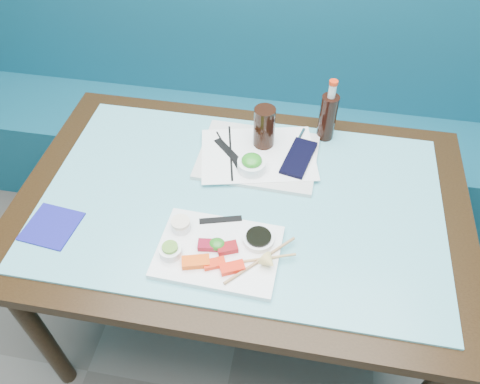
% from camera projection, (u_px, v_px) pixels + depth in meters
% --- Properties ---
extents(booth_bench, '(3.00, 0.56, 1.17)m').
position_uv_depth(booth_bench, '(271.00, 124.00, 2.28)').
color(booth_bench, navy).
rests_on(booth_bench, ground).
extents(dining_table, '(1.40, 0.90, 0.75)m').
position_uv_depth(dining_table, '(241.00, 218.00, 1.51)').
color(dining_table, black).
rests_on(dining_table, ground).
extents(glass_top, '(1.22, 0.76, 0.01)m').
position_uv_depth(glass_top, '(241.00, 200.00, 1.45)').
color(glass_top, '#5EB2BD').
rests_on(glass_top, dining_table).
extents(sashimi_plate, '(0.35, 0.25, 0.02)m').
position_uv_depth(sashimi_plate, '(218.00, 252.00, 1.30)').
color(sashimi_plate, white).
rests_on(sashimi_plate, glass_top).
extents(salmon_left, '(0.08, 0.06, 0.02)m').
position_uv_depth(salmon_left, '(196.00, 262.00, 1.26)').
color(salmon_left, '#FF500A').
rests_on(salmon_left, sashimi_plate).
extents(salmon_mid, '(0.07, 0.05, 0.01)m').
position_uv_depth(salmon_mid, '(214.00, 264.00, 1.25)').
color(salmon_mid, '#F72809').
rests_on(salmon_mid, sashimi_plate).
extents(salmon_right, '(0.07, 0.06, 0.02)m').
position_uv_depth(salmon_right, '(232.00, 268.00, 1.24)').
color(salmon_right, '#FF230A').
rests_on(salmon_right, sashimi_plate).
extents(tuna_left, '(0.06, 0.04, 0.02)m').
position_uv_depth(tuna_left, '(208.00, 245.00, 1.29)').
color(tuna_left, maroon).
rests_on(tuna_left, sashimi_plate).
extents(tuna_right, '(0.06, 0.05, 0.02)m').
position_uv_depth(tuna_right, '(227.00, 248.00, 1.29)').
color(tuna_right, maroon).
rests_on(tuna_right, sashimi_plate).
extents(seaweed_garnish, '(0.06, 0.06, 0.03)m').
position_uv_depth(seaweed_garnish, '(217.00, 244.00, 1.29)').
color(seaweed_garnish, '#23771B').
rests_on(seaweed_garnish, sashimi_plate).
extents(ramekin_wasabi, '(0.07, 0.07, 0.03)m').
position_uv_depth(ramekin_wasabi, '(171.00, 251.00, 1.27)').
color(ramekin_wasabi, white).
rests_on(ramekin_wasabi, sashimi_plate).
extents(wasabi_fill, '(0.04, 0.04, 0.01)m').
position_uv_depth(wasabi_fill, '(170.00, 247.00, 1.26)').
color(wasabi_fill, '#5D9831').
rests_on(wasabi_fill, ramekin_wasabi).
extents(ramekin_ginger, '(0.06, 0.06, 0.02)m').
position_uv_depth(ramekin_ginger, '(181.00, 226.00, 1.33)').
color(ramekin_ginger, white).
rests_on(ramekin_ginger, sashimi_plate).
extents(ginger_fill, '(0.07, 0.07, 0.01)m').
position_uv_depth(ginger_fill, '(180.00, 222.00, 1.32)').
color(ginger_fill, beige).
rests_on(ginger_fill, ramekin_ginger).
extents(soy_dish, '(0.09, 0.09, 0.02)m').
position_uv_depth(soy_dish, '(259.00, 239.00, 1.31)').
color(soy_dish, white).
rests_on(soy_dish, sashimi_plate).
extents(soy_fill, '(0.08, 0.08, 0.01)m').
position_uv_depth(soy_fill, '(259.00, 237.00, 1.30)').
color(soy_fill, black).
rests_on(soy_fill, soy_dish).
extents(lemon_wedge, '(0.06, 0.06, 0.04)m').
position_uv_depth(lemon_wedge, '(269.00, 262.00, 1.24)').
color(lemon_wedge, '#FFDA78').
rests_on(lemon_wedge, sashimi_plate).
extents(chopstick_sleeve, '(0.13, 0.05, 0.00)m').
position_uv_depth(chopstick_sleeve, '(221.00, 220.00, 1.36)').
color(chopstick_sleeve, black).
rests_on(chopstick_sleeve, sashimi_plate).
extents(wooden_chopstick_a, '(0.21, 0.08, 0.01)m').
position_uv_depth(wooden_chopstick_a, '(257.00, 260.00, 1.27)').
color(wooden_chopstick_a, tan).
rests_on(wooden_chopstick_a, sashimi_plate).
extents(wooden_chopstick_b, '(0.17, 0.18, 0.01)m').
position_uv_depth(wooden_chopstick_b, '(260.00, 260.00, 1.26)').
color(wooden_chopstick_b, '#A5794E').
rests_on(wooden_chopstick_b, sashimi_plate).
extents(serving_tray, '(0.40, 0.30, 0.01)m').
position_uv_depth(serving_tray, '(258.00, 156.00, 1.56)').
color(serving_tray, silver).
rests_on(serving_tray, glass_top).
extents(paper_placemat, '(0.42, 0.34, 0.00)m').
position_uv_depth(paper_placemat, '(258.00, 154.00, 1.56)').
color(paper_placemat, white).
rests_on(paper_placemat, serving_tray).
extents(seaweed_bowl, '(0.12, 0.12, 0.04)m').
position_uv_depth(seaweed_bowl, '(252.00, 166.00, 1.49)').
color(seaweed_bowl, white).
rests_on(seaweed_bowl, serving_tray).
extents(seaweed_salad, '(0.08, 0.08, 0.03)m').
position_uv_depth(seaweed_salad, '(252.00, 160.00, 1.48)').
color(seaweed_salad, '#278B20').
rests_on(seaweed_salad, seaweed_bowl).
extents(cola_glass, '(0.09, 0.09, 0.15)m').
position_uv_depth(cola_glass, '(264.00, 127.00, 1.54)').
color(cola_glass, black).
rests_on(cola_glass, serving_tray).
extents(navy_pouch, '(0.11, 0.19, 0.01)m').
position_uv_depth(navy_pouch, '(299.00, 158.00, 1.54)').
color(navy_pouch, black).
rests_on(navy_pouch, serving_tray).
extents(fork, '(0.03, 0.09, 0.01)m').
position_uv_depth(fork, '(300.00, 137.00, 1.61)').
color(fork, silver).
rests_on(fork, serving_tray).
extents(black_chopstick_a, '(0.12, 0.19, 0.01)m').
position_uv_depth(black_chopstick_a, '(228.00, 152.00, 1.56)').
color(black_chopstick_a, black).
rests_on(black_chopstick_a, serving_tray).
extents(black_chopstick_b, '(0.07, 0.26, 0.01)m').
position_uv_depth(black_chopstick_b, '(231.00, 152.00, 1.56)').
color(black_chopstick_b, black).
rests_on(black_chopstick_b, serving_tray).
extents(tray_sleeve, '(0.13, 0.13, 0.00)m').
position_uv_depth(tray_sleeve, '(230.00, 153.00, 1.56)').
color(tray_sleeve, black).
rests_on(tray_sleeve, serving_tray).
extents(cola_bottle_body, '(0.08, 0.08, 0.17)m').
position_uv_depth(cola_bottle_body, '(328.00, 117.00, 1.58)').
color(cola_bottle_body, black).
rests_on(cola_bottle_body, glass_top).
extents(cola_bottle_neck, '(0.03, 0.03, 0.05)m').
position_uv_depth(cola_bottle_neck, '(332.00, 91.00, 1.50)').
color(cola_bottle_neck, silver).
rests_on(cola_bottle_neck, cola_bottle_body).
extents(cola_bottle_cap, '(0.03, 0.03, 0.01)m').
position_uv_depth(cola_bottle_cap, '(334.00, 83.00, 1.48)').
color(cola_bottle_cap, red).
rests_on(cola_bottle_cap, cola_bottle_neck).
extents(blue_napkin, '(0.16, 0.16, 0.01)m').
position_uv_depth(blue_napkin, '(52.00, 226.00, 1.37)').
color(blue_napkin, navy).
rests_on(blue_napkin, glass_top).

